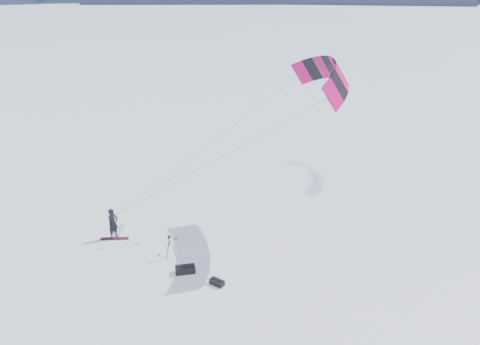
% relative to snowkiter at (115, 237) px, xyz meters
% --- Properties ---
extents(ground, '(1800.00, 1800.00, 0.00)m').
position_rel_snowkiter_xyz_m(ground, '(3.55, -1.97, 0.00)').
color(ground, white).
extents(horizon_hills, '(704.84, 706.81, 8.62)m').
position_rel_snowkiter_xyz_m(horizon_hills, '(3.55, -1.97, 3.50)').
color(horizon_hills, '#171E2F').
rests_on(horizon_hills, ground).
extents(snow_tracks, '(13.93, 10.25, 0.01)m').
position_rel_snowkiter_xyz_m(snow_tracks, '(2.12, -2.29, 0.00)').
color(snow_tracks, silver).
rests_on(snow_tracks, ground).
extents(snowkiter, '(0.63, 0.74, 1.72)m').
position_rel_snowkiter_xyz_m(snowkiter, '(0.00, 0.00, 0.00)').
color(snowkiter, black).
rests_on(snowkiter, ground).
extents(snowboard, '(1.55, 0.60, 0.04)m').
position_rel_snowkiter_xyz_m(snowboard, '(0.06, -0.15, 0.02)').
color(snowboard, maroon).
rests_on(snowboard, ground).
extents(tripod, '(0.58, 0.62, 1.27)m').
position_rel_snowkiter_xyz_m(tripod, '(3.62, -1.41, 0.82)').
color(tripod, black).
rests_on(tripod, ground).
extents(gear_bag_a, '(1.03, 0.74, 0.42)m').
position_rel_snowkiter_xyz_m(gear_bag_a, '(4.74, -2.55, 0.19)').
color(gear_bag_a, black).
rests_on(gear_bag_a, ground).
extents(gear_bag_b, '(0.77, 0.59, 0.32)m').
position_rel_snowkiter_xyz_m(gear_bag_b, '(6.46, -3.24, 0.14)').
color(gear_bag_b, black).
rests_on(gear_bag_b, ground).
extents(power_kite, '(12.21, 6.27, 8.28)m').
position_rel_snowkiter_xyz_m(power_kite, '(10.84, 3.32, 8.58)').
color(power_kite, '#B10954').
rests_on(power_kite, ground).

